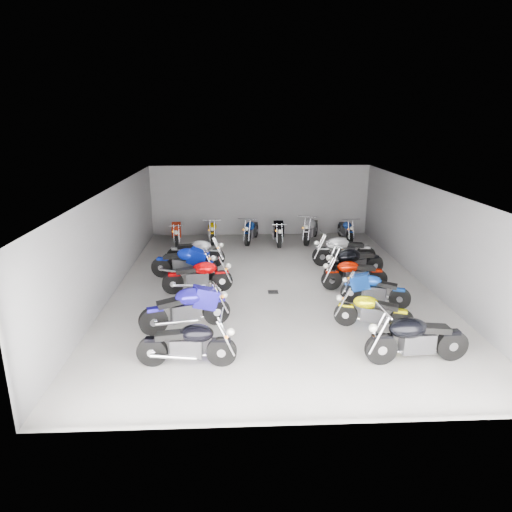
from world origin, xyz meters
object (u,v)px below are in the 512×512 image
at_px(motorcycle_back_a, 177,232).
at_px(motorcycle_right_d, 354,274).
at_px(motorcycle_right_b, 372,311).
at_px(motorcycle_left_d, 198,276).
at_px(motorcycle_right_e, 354,263).
at_px(motorcycle_right_f, 343,251).
at_px(motorcycle_back_b, 213,231).
at_px(motorcycle_back_c, 251,230).
at_px(drain_grate, 273,292).
at_px(motorcycle_right_a, 416,339).
at_px(motorcycle_back_f, 346,230).
at_px(motorcycle_right_c, 374,290).
at_px(motorcycle_left_a, 188,344).
at_px(motorcycle_left_e, 185,263).
at_px(motorcycle_left_f, 196,252).
at_px(motorcycle_back_e, 311,229).
at_px(motorcycle_left_b, 187,308).
at_px(motorcycle_back_d, 277,231).

bearing_deg(motorcycle_back_a, motorcycle_right_d, 131.59).
bearing_deg(motorcycle_right_b, motorcycle_left_d, 78.73).
relative_size(motorcycle_right_b, motorcycle_right_e, 0.86).
bearing_deg(motorcycle_right_e, motorcycle_back_a, 29.84).
distance_m(motorcycle_right_f, motorcycle_back_b, 6.18).
bearing_deg(motorcycle_back_c, motorcycle_right_b, 122.64).
xyz_separation_m(drain_grate, motorcycle_right_f, (2.80, 2.62, 0.56)).
bearing_deg(motorcycle_right_f, motorcycle_right_d, 172.72).
relative_size(motorcycle_right_a, motorcycle_back_a, 1.11).
bearing_deg(motorcycle_right_a, motorcycle_back_f, -8.90).
bearing_deg(motorcycle_right_c, motorcycle_left_a, 144.85).
bearing_deg(motorcycle_left_e, motorcycle_right_b, 64.01).
distance_m(motorcycle_right_f, motorcycle_back_f, 3.78).
height_order(motorcycle_left_f, motorcycle_right_f, motorcycle_right_f).
relative_size(motorcycle_left_f, motorcycle_back_e, 0.97).
bearing_deg(motorcycle_left_a, motorcycle_back_e, 160.10).
relative_size(motorcycle_left_a, motorcycle_right_f, 0.93).
bearing_deg(motorcycle_back_e, motorcycle_right_d, 114.93).
bearing_deg(motorcycle_left_a, motorcycle_back_b, -177.40).
height_order(motorcycle_right_d, motorcycle_back_e, motorcycle_back_e).
height_order(motorcycle_left_b, motorcycle_back_c, motorcycle_left_b).
bearing_deg(motorcycle_left_b, motorcycle_back_f, 125.29).
relative_size(motorcycle_left_a, motorcycle_back_b, 1.07).
distance_m(motorcycle_right_c, motorcycle_back_b, 8.98).
bearing_deg(motorcycle_left_f, motorcycle_right_e, 81.05).
bearing_deg(motorcycle_right_b, motorcycle_right_a, -144.61).
bearing_deg(motorcycle_back_f, motorcycle_left_f, 24.89).
xyz_separation_m(motorcycle_left_e, motorcycle_right_d, (5.46, -1.26, -0.05)).
relative_size(drain_grate, motorcycle_left_f, 0.15).
height_order(motorcycle_left_b, motorcycle_right_a, motorcycle_left_b).
bearing_deg(motorcycle_right_c, motorcycle_back_b, 56.83).
height_order(motorcycle_left_a, motorcycle_back_c, motorcycle_left_a).
bearing_deg(motorcycle_right_d, motorcycle_right_b, 173.90).
height_order(motorcycle_back_a, motorcycle_back_f, motorcycle_back_a).
distance_m(motorcycle_left_a, motorcycle_back_f, 12.18).
xyz_separation_m(motorcycle_right_c, motorcycle_back_a, (-6.55, 7.19, 0.03)).
height_order(motorcycle_right_b, motorcycle_back_d, motorcycle_back_d).
bearing_deg(motorcycle_back_c, motorcycle_left_b, 92.25).
bearing_deg(motorcycle_left_e, motorcycle_left_f, -178.31).
distance_m(motorcycle_left_a, motorcycle_right_c, 5.99).
bearing_deg(motorcycle_back_f, motorcycle_left_e, 32.79).
bearing_deg(motorcycle_right_f, motorcycle_right_b, 173.01).
bearing_deg(motorcycle_back_e, motorcycle_left_d, 74.14).
bearing_deg(drain_grate, motorcycle_back_f, 59.01).
xyz_separation_m(motorcycle_right_b, motorcycle_back_e, (-0.17, 8.82, 0.07)).
bearing_deg(motorcycle_left_d, motorcycle_right_d, 83.86).
distance_m(motorcycle_right_b, motorcycle_right_c, 1.63).
bearing_deg(motorcycle_back_f, motorcycle_back_c, -1.82).
distance_m(motorcycle_left_f, motorcycle_right_e, 5.70).
distance_m(motorcycle_right_f, motorcycle_back_e, 3.55).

